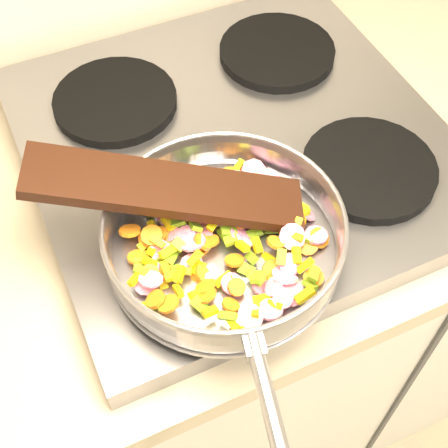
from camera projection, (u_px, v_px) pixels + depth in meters
name	position (u px, v px, depth m)	size (l,w,h in m)	color
cooktop	(236.00, 146.00, 0.94)	(0.60, 0.60, 0.04)	#939399
grate_fl	(185.00, 237.00, 0.81)	(0.19, 0.19, 0.02)	black
grate_fr	(369.00, 169.00, 0.87)	(0.19, 0.19, 0.02)	black
grate_bl	(115.00, 101.00, 0.96)	(0.19, 0.19, 0.02)	black
grate_br	(277.00, 52.00, 1.02)	(0.19, 0.19, 0.02)	black
saute_pan	(224.00, 236.00, 0.75)	(0.34, 0.50, 0.06)	#9E9EA5
vegetable_heap	(221.00, 240.00, 0.77)	(0.26, 0.26, 0.05)	#CF1465
wooden_spatula	(167.00, 189.00, 0.76)	(0.34, 0.08, 0.02)	black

